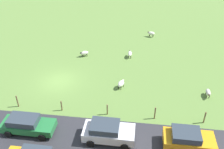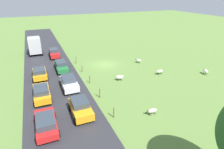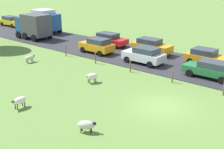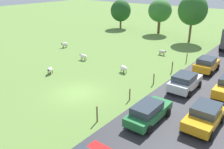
# 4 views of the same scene
# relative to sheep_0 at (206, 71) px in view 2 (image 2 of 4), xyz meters

# --- Properties ---
(ground_plane) EXTENTS (160.00, 160.00, 0.00)m
(ground_plane) POSITION_rel_sheep_0_xyz_m (13.12, -10.24, -0.56)
(ground_plane) COLOR olive
(road_strip) EXTENTS (8.00, 80.00, 0.06)m
(road_strip) POSITION_rel_sheep_0_xyz_m (22.60, -10.24, -0.53)
(road_strip) COLOR #2D2D33
(road_strip) RESTS_ON ground_plane
(sheep_0) EXTENTS (0.78, 1.16, 0.82)m
(sheep_0) POSITION_rel_sheep_0_xyz_m (0.00, 0.00, 0.00)
(sheep_0) COLOR silver
(sheep_0) RESTS_ON ground_plane
(sheep_1) EXTENTS (1.19, 0.88, 0.83)m
(sheep_1) POSITION_rel_sheep_0_xyz_m (13.48, -3.25, -0.01)
(sheep_1) COLOR white
(sheep_1) RESTS_ON ground_plane
(sheep_2) EXTENTS (1.22, 0.52, 0.71)m
(sheep_2) POSITION_rel_sheep_0_xyz_m (13.82, 5.68, -0.08)
(sheep_2) COLOR beige
(sheep_2) RESTS_ON ground_plane
(sheep_3) EXTENTS (1.21, 0.52, 0.78)m
(sheep_3) POSITION_rel_sheep_0_xyz_m (6.69, -2.76, -0.01)
(sheep_3) COLOR white
(sheep_3) RESTS_ON ground_plane
(sheep_4) EXTENTS (0.98, 1.14, 0.74)m
(sheep_4) POSITION_rel_sheep_0_xyz_m (7.18, -8.64, -0.08)
(sheep_4) COLOR beige
(sheep_4) RESTS_ON ground_plane
(fence_post_0) EXTENTS (0.12, 0.12, 1.30)m
(fence_post_0) POSITION_rel_sheep_0_xyz_m (17.79, -12.81, 0.09)
(fence_post_0) COLOR brown
(fence_post_0) RESTS_ON ground_plane
(fence_post_1) EXTENTS (0.12, 0.12, 1.10)m
(fence_post_1) POSITION_rel_sheep_0_xyz_m (17.79, -8.46, -0.01)
(fence_post_1) COLOR brown
(fence_post_1) RESTS_ON ground_plane
(fence_post_2) EXTENTS (0.12, 0.12, 1.15)m
(fence_post_2) POSITION_rel_sheep_0_xyz_m (17.79, -4.10, 0.02)
(fence_post_2) COLOR brown
(fence_post_2) RESTS_ON ground_plane
(fence_post_3) EXTENTS (0.12, 0.12, 1.27)m
(fence_post_3) POSITION_rel_sheep_0_xyz_m (17.79, 0.25, 0.08)
(fence_post_3) COLOR brown
(fence_post_3) RESTS_ON ground_plane
(fence_post_4) EXTENTS (0.12, 0.12, 1.24)m
(fence_post_4) POSITION_rel_sheep_0_xyz_m (17.79, 4.61, 0.07)
(fence_post_4) COLOR brown
(fence_post_4) RESTS_ON ground_plane
(truck_2) EXTENTS (2.61, 4.16, 3.56)m
(truck_2) POSITION_rel_sheep_0_xyz_m (24.32, -21.41, 1.35)
(truck_2) COLOR #1E4C99
(truck_2) RESTS_ON road_strip
(car_0) EXTENTS (2.08, 4.47, 1.52)m
(car_0) POSITION_rel_sheep_0_xyz_m (24.44, 3.94, 0.30)
(car_0) COLOR red
(car_0) RESTS_ON road_strip
(car_1) EXTENTS (2.15, 4.02, 1.57)m
(car_1) POSITION_rel_sheep_0_xyz_m (24.27, -8.60, 0.32)
(car_1) COLOR orange
(car_1) RESTS_ON road_strip
(car_2) EXTENTS (2.10, 3.97, 1.66)m
(car_2) POSITION_rel_sheep_0_xyz_m (20.83, 2.74, 0.36)
(car_2) COLOR orange
(car_2) RESTS_ON road_strip
(car_3) EXTENTS (2.06, 4.46, 1.67)m
(car_3) POSITION_rel_sheep_0_xyz_m (24.40, -2.15, 0.37)
(car_3) COLOR orange
(car_3) RESTS_ON road_strip
(car_4) EXTENTS (1.93, 4.17, 1.64)m
(car_4) POSITION_rel_sheep_0_xyz_m (21.02, -17.87, 0.35)
(car_4) COLOR red
(car_4) RESTS_ON road_strip
(car_5) EXTENTS (1.92, 4.48, 1.50)m
(car_5) POSITION_rel_sheep_0_xyz_m (20.80, -10.50, 0.29)
(car_5) COLOR #237238
(car_5) RESTS_ON road_strip
(car_8) EXTENTS (2.13, 4.20, 1.65)m
(car_8) POSITION_rel_sheep_0_xyz_m (20.81, -3.61, 0.36)
(car_8) COLOR silver
(car_8) RESTS_ON road_strip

